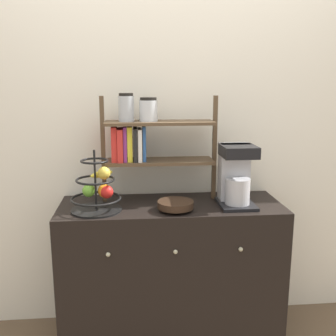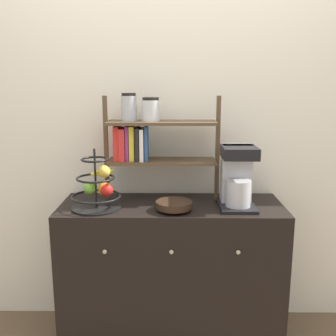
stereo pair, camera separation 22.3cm
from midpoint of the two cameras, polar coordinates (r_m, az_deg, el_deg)
wall_back at (r=2.47m, az=-2.80°, el=6.54°), size 7.00×0.05×2.60m
sideboard at (r=2.45m, az=-2.28°, el=-14.91°), size 1.29×0.49×0.86m
coffee_maker at (r=2.26m, az=7.06°, el=-1.00°), size 0.20×0.25×0.35m
fruit_stand at (r=2.21m, az=-13.01°, el=-3.23°), size 0.28×0.28×0.34m
wooden_bowl at (r=2.17m, az=-1.86°, el=-5.42°), size 0.20×0.20×0.05m
shelf_hutch at (r=2.30m, az=-6.42°, el=4.59°), size 0.68×0.20×0.63m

